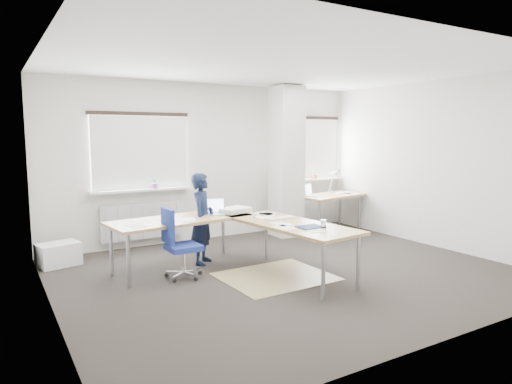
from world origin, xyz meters
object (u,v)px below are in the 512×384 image
task_chair (181,259)px  person (203,219)px  desk_side (330,197)px  desk_main (237,223)px

task_chair → person: (0.55, 0.51, 0.41)m
desk_side → task_chair: (-3.63, -1.31, -0.42)m
task_chair → desk_side: bearing=19.0°
desk_main → task_chair: bearing=164.2°
desk_main → person: (-0.23, 0.64, -0.02)m
desk_side → desk_main: bearing=-163.2°
person → desk_main: bearing=-118.6°
task_chair → person: 0.85m
desk_side → task_chair: size_ratio=1.57×
person → desk_side: bearing=-34.0°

